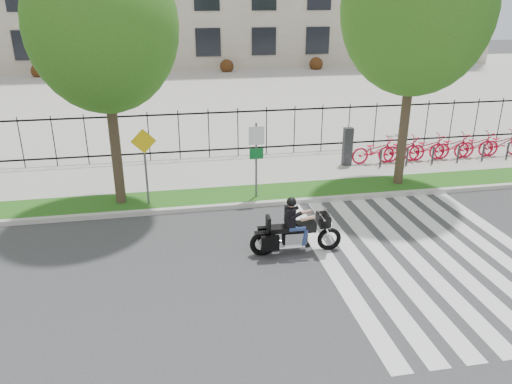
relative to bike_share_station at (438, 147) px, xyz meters
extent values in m
plane|color=#39393C|center=(-9.11, -7.20, -0.67)|extent=(120.00, 120.00, 0.00)
cube|color=#B5B3AA|center=(-9.11, -3.10, -0.60)|extent=(60.00, 0.20, 0.15)
cube|color=#275715|center=(-9.11, -2.25, -0.60)|extent=(60.00, 1.50, 0.15)
cube|color=#A5A29B|center=(-9.11, 0.25, -0.60)|extent=(60.00, 3.50, 0.15)
cube|color=#A5A29B|center=(-9.11, 17.80, -0.62)|extent=(80.00, 34.00, 0.10)
cylinder|color=black|center=(0.89, 4.80, 1.33)|extent=(0.14, 0.14, 4.00)
cylinder|color=black|center=(0.89, 4.80, 3.23)|extent=(0.06, 0.70, 0.70)
sphere|color=white|center=(0.54, 4.80, 3.33)|extent=(0.36, 0.36, 0.36)
sphere|color=white|center=(1.24, 4.80, 3.33)|extent=(0.36, 0.36, 0.36)
cylinder|color=#32261B|center=(-12.41, -2.25, 1.55)|extent=(0.32, 0.32, 4.14)
ellipsoid|color=#215A14|center=(-12.41, -2.25, 4.92)|extent=(4.35, 4.35, 5.00)
cylinder|color=#32261B|center=(-2.78, -2.25, 1.70)|extent=(0.32, 0.32, 4.45)
ellipsoid|color=#215A14|center=(-2.78, -2.25, 5.37)|extent=(4.83, 4.83, 5.55)
cube|color=#2D2D33|center=(-3.89, 0.00, 0.23)|extent=(0.35, 0.25, 1.50)
imported|color=red|center=(-2.69, 0.00, 0.00)|extent=(1.98, 0.69, 1.04)
cylinder|color=#2D2D33|center=(-2.69, -0.50, -0.17)|extent=(0.08, 0.08, 0.70)
imported|color=red|center=(-1.59, 0.00, 0.00)|extent=(1.98, 0.69, 1.04)
cylinder|color=#2D2D33|center=(-1.59, -0.50, -0.17)|extent=(0.08, 0.08, 0.70)
imported|color=red|center=(-0.49, 0.00, 0.00)|extent=(1.98, 0.69, 1.04)
cylinder|color=#2D2D33|center=(-0.49, -0.50, -0.17)|extent=(0.08, 0.08, 0.70)
imported|color=red|center=(0.61, 0.00, 0.00)|extent=(1.98, 0.69, 1.04)
cylinder|color=#2D2D33|center=(0.61, -0.50, -0.17)|extent=(0.08, 0.08, 0.70)
imported|color=red|center=(1.71, 0.00, 0.00)|extent=(1.98, 0.69, 1.04)
cylinder|color=#2D2D33|center=(1.71, -0.50, -0.17)|extent=(0.08, 0.08, 0.70)
imported|color=red|center=(2.81, 0.00, 0.00)|extent=(1.98, 0.69, 1.04)
cylinder|color=#2D2D33|center=(2.81, -0.50, -0.17)|extent=(0.08, 0.08, 0.70)
cylinder|color=#59595B|center=(-8.01, -2.60, 0.73)|extent=(0.07, 0.07, 2.50)
cube|color=white|center=(-8.01, -2.64, 1.58)|extent=(0.50, 0.03, 0.60)
cube|color=#0C6626|center=(-8.01, -2.64, 0.98)|extent=(0.45, 0.03, 0.35)
cylinder|color=#59595B|center=(-11.53, -2.60, 0.68)|extent=(0.07, 0.07, 2.40)
cube|color=yellow|center=(-11.53, -2.64, 1.58)|extent=(0.78, 0.03, 0.78)
torus|color=black|center=(-6.72, -6.36, -0.35)|extent=(0.66, 0.15, 0.66)
torus|color=black|center=(-8.53, -6.30, -0.35)|extent=(0.70, 0.17, 0.69)
cube|color=black|center=(-6.91, -6.35, 0.23)|extent=(0.30, 0.53, 0.29)
cube|color=#26262B|center=(-6.85, -6.36, 0.45)|extent=(0.16, 0.48, 0.29)
cube|color=silver|center=(-7.67, -6.33, -0.25)|extent=(0.58, 0.34, 0.38)
cube|color=black|center=(-7.39, -6.34, 0.07)|extent=(0.53, 0.34, 0.25)
cube|color=black|center=(-8.01, -6.32, 0.05)|extent=(0.68, 0.36, 0.13)
cube|color=black|center=(-8.39, -6.31, 0.26)|extent=(0.11, 0.33, 0.32)
cube|color=black|center=(-8.40, -6.59, -0.20)|extent=(0.48, 0.17, 0.38)
cube|color=black|center=(-8.38, -6.02, -0.20)|extent=(0.48, 0.17, 0.38)
cube|color=black|center=(-7.82, -6.32, 0.39)|extent=(0.24, 0.39, 0.49)
sphere|color=tan|center=(-7.79, -6.33, 0.75)|extent=(0.22, 0.22, 0.22)
sphere|color=black|center=(-7.79, -6.33, 0.79)|extent=(0.26, 0.26, 0.26)
camera|label=1|loc=(-10.85, -17.75, 5.76)|focal=35.00mm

